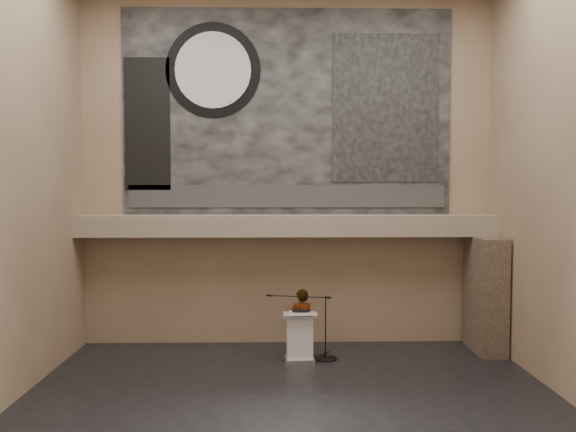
{
  "coord_description": "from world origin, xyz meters",
  "views": [
    {
      "loc": [
        -0.27,
        -9.83,
        3.88
      ],
      "look_at": [
        0.0,
        3.2,
        3.2
      ],
      "focal_mm": 35.0,
      "sensor_mm": 36.0,
      "label": 1
    }
  ],
  "objects": [
    {
      "name": "banner_building_print",
      "position": [
        2.4,
        3.93,
        5.8
      ],
      "size": [
        2.6,
        0.02,
        3.6
      ],
      "primitive_type": "cube",
      "color": "black",
      "rests_on": "banner"
    },
    {
      "name": "mic_stand",
      "position": [
        0.78,
        2.62,
        0.22
      ],
      "size": [
        1.6,
        0.55,
        1.44
      ],
      "rotation": [
        0.0,
        0.0,
        -0.21
      ],
      "color": "black",
      "rests_on": "floor"
    },
    {
      "name": "binder",
      "position": [
        0.28,
        2.49,
        1.12
      ],
      "size": [
        0.41,
        0.37,
        0.04
      ],
      "primitive_type": "cube",
      "rotation": [
        0.0,
        0.0,
        -0.42
      ],
      "color": "black",
      "rests_on": "lectern"
    },
    {
      "name": "banner_brick_print",
      "position": [
        -3.4,
        3.93,
        5.4
      ],
      "size": [
        1.1,
        0.02,
        3.2
      ],
      "primitive_type": "cube",
      "color": "black",
      "rests_on": "banner"
    },
    {
      "name": "wall_front",
      "position": [
        0.0,
        -4.0,
        4.25
      ],
      "size": [
        10.0,
        0.02,
        8.5
      ],
      "primitive_type": "cube",
      "color": "#886F56",
      "rests_on": "floor"
    },
    {
      "name": "wall_left",
      "position": [
        -5.0,
        0.0,
        4.25
      ],
      "size": [
        0.02,
        8.0,
        8.5
      ],
      "primitive_type": "cube",
      "color": "#886F56",
      "rests_on": "floor"
    },
    {
      "name": "banner",
      "position": [
        0.0,
        3.97,
        5.7
      ],
      "size": [
        8.0,
        0.05,
        5.0
      ],
      "primitive_type": "cube",
      "color": "black",
      "rests_on": "wall_back"
    },
    {
      "name": "stone_pier",
      "position": [
        4.65,
        3.15,
        1.35
      ],
      "size": [
        0.6,
        1.4,
        2.7
      ],
      "primitive_type": "cube",
      "color": "#45362A",
      "rests_on": "floor"
    },
    {
      "name": "lectern",
      "position": [
        0.24,
        2.48,
        0.55
      ],
      "size": [
        0.75,
        0.55,
        1.14
      ],
      "rotation": [
        0.0,
        0.0,
        0.04
      ],
      "color": "silver",
      "rests_on": "floor"
    },
    {
      "name": "speaker_person",
      "position": [
        0.3,
        2.81,
        0.78
      ],
      "size": [
        0.6,
        0.42,
        1.56
      ],
      "primitive_type": "imported",
      "rotation": [
        0.0,
        0.0,
        3.23
      ],
      "color": "white",
      "rests_on": "floor"
    },
    {
      "name": "banner_text_strip",
      "position": [
        0.0,
        3.93,
        3.65
      ],
      "size": [
        7.76,
        0.02,
        0.55
      ],
      "primitive_type": "cube",
      "color": "#2F2F2F",
      "rests_on": "banner"
    },
    {
      "name": "banner_clock_rim",
      "position": [
        -1.8,
        3.93,
        6.7
      ],
      "size": [
        2.3,
        0.02,
        2.3
      ],
      "primitive_type": "cylinder",
      "rotation": [
        1.57,
        0.0,
        0.0
      ],
      "color": "black",
      "rests_on": "banner"
    },
    {
      "name": "sprinkler_left",
      "position": [
        -1.6,
        3.55,
        2.67
      ],
      "size": [
        0.04,
        0.04,
        0.06
      ],
      "primitive_type": "cylinder",
      "color": "#B2893D",
      "rests_on": "soffit"
    },
    {
      "name": "banner_clock_face",
      "position": [
        -1.8,
        3.91,
        6.7
      ],
      "size": [
        1.84,
        0.02,
        1.84
      ],
      "primitive_type": "cylinder",
      "rotation": [
        1.57,
        0.0,
        0.0
      ],
      "color": "silver",
      "rests_on": "banner"
    },
    {
      "name": "soffit",
      "position": [
        0.0,
        3.6,
        2.95
      ],
      "size": [
        10.0,
        0.8,
        0.5
      ],
      "primitive_type": "cube",
      "color": "gray",
      "rests_on": "wall_back"
    },
    {
      "name": "sprinkler_right",
      "position": [
        1.9,
        3.55,
        2.67
      ],
      "size": [
        0.04,
        0.04,
        0.06
      ],
      "primitive_type": "cylinder",
      "color": "#B2893D",
      "rests_on": "soffit"
    },
    {
      "name": "wall_back",
      "position": [
        0.0,
        4.0,
        4.25
      ],
      "size": [
        10.0,
        0.02,
        8.5
      ],
      "primitive_type": "cube",
      "color": "#886F56",
      "rests_on": "floor"
    },
    {
      "name": "wall_right",
      "position": [
        5.0,
        0.0,
        4.25
      ],
      "size": [
        0.02,
        8.0,
        8.5
      ],
      "primitive_type": "cube",
      "color": "#886F56",
      "rests_on": "floor"
    },
    {
      "name": "papers",
      "position": [
        0.11,
        2.48,
        1.1
      ],
      "size": [
        0.21,
        0.29,
        0.0
      ],
      "primitive_type": "cube",
      "rotation": [
        0.0,
        0.0,
        -0.05
      ],
      "color": "silver",
      "rests_on": "lectern"
    },
    {
      "name": "floor",
      "position": [
        0.0,
        0.0,
        0.0
      ],
      "size": [
        10.0,
        10.0,
        0.0
      ],
      "primitive_type": "plane",
      "color": "black",
      "rests_on": "ground"
    }
  ]
}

